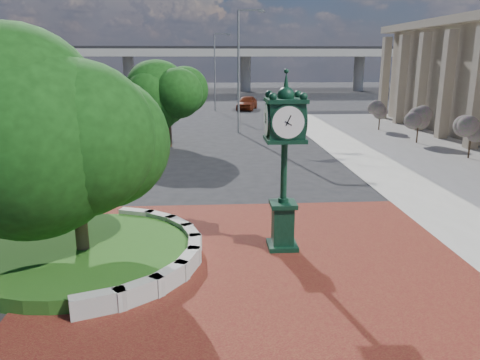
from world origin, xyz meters
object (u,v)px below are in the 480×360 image
street_lamp_near (241,62)px  parked_car (247,103)px  street_lamp_far (217,66)px  post_clock (284,156)px

street_lamp_near → parked_car: bearing=84.0°
street_lamp_near → street_lamp_far: bearing=95.9°
post_clock → parked_car: bearing=87.1°
post_clock → street_lamp_far: street_lamp_far is taller
street_lamp_far → street_lamp_near: bearing=-84.1°
parked_car → street_lamp_far: bearing=-149.3°
post_clock → street_lamp_near: 23.12m
parked_car → street_lamp_near: 17.52m
street_lamp_near → post_clock: bearing=-90.7°
street_lamp_near → street_lamp_far: 15.96m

